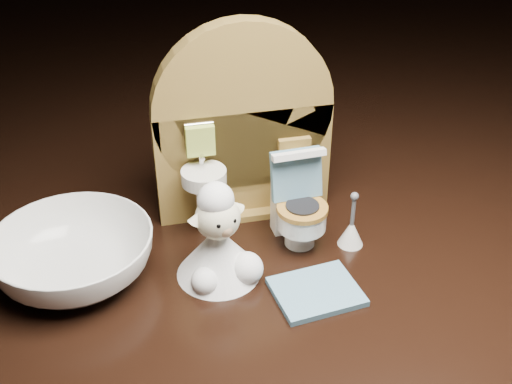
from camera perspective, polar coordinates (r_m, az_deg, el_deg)
backdrop_panel at (r=0.46m, az=-1.22°, el=5.12°), size 0.13×0.05×0.15m
toy_toilet at (r=0.45m, az=3.73°, el=-1.45°), size 0.04×0.05×0.07m
bath_mat at (r=0.42m, az=5.38°, el=-8.81°), size 0.06×0.05×0.00m
toilet_brush at (r=0.46m, az=8.46°, el=-3.44°), size 0.02×0.02×0.04m
plush_lamb at (r=0.42m, az=-3.30°, el=-4.69°), size 0.06×0.06×0.07m
ceramic_bowl at (r=0.44m, az=-15.88°, el=-5.51°), size 0.11×0.11×0.03m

